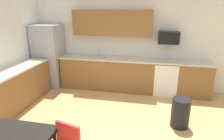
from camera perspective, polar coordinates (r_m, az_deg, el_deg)
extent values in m
plane|color=tan|center=(3.86, -3.24, -18.93)|extent=(12.00, 12.00, 0.00)
cube|color=silver|center=(5.77, 3.42, 8.24)|extent=(5.80, 0.10, 2.70)
cube|color=brown|center=(5.73, -1.32, -1.09)|extent=(2.68, 0.60, 0.90)
cube|color=brown|center=(5.71, 22.62, -2.60)|extent=(0.87, 0.60, 0.90)
cube|color=brown|center=(5.25, -25.98, -4.79)|extent=(0.60, 2.00, 0.90)
cube|color=beige|center=(5.52, 2.79, 3.25)|extent=(4.80, 0.64, 0.04)
cube|color=beige|center=(5.10, -26.69, 0.10)|extent=(0.64, 2.00, 0.04)
cube|color=brown|center=(5.54, 0.02, 13.61)|extent=(2.20, 0.34, 0.70)
cube|color=#9EA0A5|center=(6.17, -17.80, 3.94)|extent=(0.76, 0.70, 1.83)
cube|color=white|center=(5.61, 15.24, -2.27)|extent=(0.60, 0.60, 0.88)
cube|color=black|center=(5.48, 15.62, 2.21)|extent=(0.60, 0.60, 0.03)
cube|color=black|center=(5.44, 16.14, 9.09)|extent=(0.54, 0.36, 0.32)
cube|color=#A5A8AD|center=(5.68, -4.30, 3.22)|extent=(0.48, 0.40, 0.14)
cylinder|color=#B2B5BA|center=(5.81, -3.84, 5.19)|extent=(0.02, 0.02, 0.24)
cube|color=red|center=(2.83, -12.64, -18.43)|extent=(0.38, 0.14, 0.40)
cylinder|color=black|center=(4.22, 19.31, -11.67)|extent=(0.36, 0.36, 0.60)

